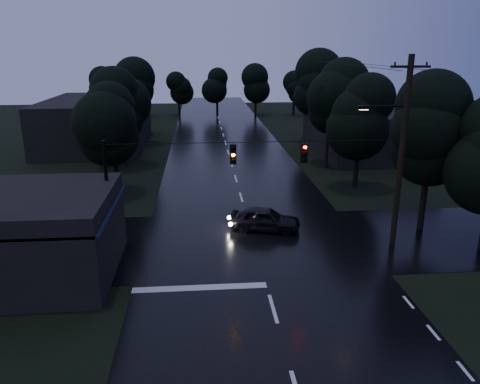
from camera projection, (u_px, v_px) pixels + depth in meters
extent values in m
cube|color=black|center=(232.00, 164.00, 43.02)|extent=(12.00, 120.00, 0.02)
cube|color=black|center=(254.00, 242.00, 25.89)|extent=(60.00, 9.00, 0.02)
cube|color=black|center=(44.00, 210.00, 21.27)|extent=(6.00, 7.00, 0.12)
cube|color=black|center=(111.00, 209.00, 21.51)|extent=(0.30, 7.00, 0.15)
cylinder|color=black|center=(96.00, 272.00, 19.14)|extent=(0.10, 0.10, 3.00)
cylinder|color=black|center=(120.00, 220.00, 24.85)|extent=(0.10, 0.10, 3.00)
cube|color=#FFD766|center=(105.00, 235.00, 20.29)|extent=(0.06, 1.60, 0.50)
cube|color=#FFD766|center=(115.00, 214.00, 22.86)|extent=(0.06, 1.20, 0.50)
cube|color=black|center=(367.00, 131.00, 47.31)|extent=(10.00, 14.00, 4.40)
cube|color=black|center=(96.00, 123.00, 50.65)|extent=(10.00, 16.00, 5.00)
cylinder|color=black|center=(401.00, 155.00, 24.07)|extent=(0.30, 0.30, 10.00)
cube|color=black|center=(411.00, 67.00, 22.76)|extent=(2.00, 0.12, 0.12)
cylinder|color=black|center=(385.00, 106.00, 23.24)|extent=(2.20, 0.10, 0.10)
cube|color=black|center=(364.00, 107.00, 23.16)|extent=(0.60, 0.25, 0.18)
cube|color=#FFB266|center=(363.00, 109.00, 23.19)|extent=(0.45, 0.18, 0.03)
cylinder|color=black|center=(328.00, 126.00, 40.68)|extent=(0.30, 0.30, 7.50)
cube|color=black|center=(330.00, 89.00, 39.75)|extent=(2.00, 0.12, 0.12)
cylinder|color=black|center=(108.00, 199.00, 23.43)|extent=(0.18, 0.18, 6.00)
cylinder|color=black|center=(257.00, 142.00, 23.22)|extent=(15.00, 0.03, 0.03)
cube|color=black|center=(233.00, 154.00, 23.30)|extent=(0.32, 0.25, 1.00)
sphere|color=orange|center=(233.00, 155.00, 23.15)|extent=(0.18, 0.18, 0.18)
cube|color=black|center=(304.00, 153.00, 23.59)|extent=(0.32, 0.25, 1.00)
sphere|color=#FF0C07|center=(305.00, 154.00, 23.45)|extent=(0.18, 0.18, 0.18)
cylinder|color=black|center=(422.00, 207.00, 27.24)|extent=(0.36, 0.36, 2.80)
sphere|color=black|center=(429.00, 150.00, 26.23)|extent=(4.48, 4.48, 4.48)
sphere|color=black|center=(432.00, 128.00, 25.88)|extent=(4.48, 4.48, 4.48)
sphere|color=black|center=(435.00, 107.00, 25.52)|extent=(4.48, 4.48, 4.48)
cylinder|color=black|center=(117.00, 177.00, 34.31)|extent=(0.36, 0.36, 2.45)
sphere|color=black|center=(114.00, 136.00, 33.42)|extent=(3.92, 3.92, 3.92)
sphere|color=black|center=(112.00, 122.00, 33.11)|extent=(3.92, 3.92, 3.92)
sphere|color=black|center=(111.00, 107.00, 32.80)|extent=(3.92, 3.92, 3.92)
cylinder|color=black|center=(125.00, 152.00, 41.84)|extent=(0.36, 0.36, 2.62)
sphere|color=black|center=(122.00, 117.00, 40.90)|extent=(4.20, 4.20, 4.20)
sphere|color=black|center=(121.00, 104.00, 40.57)|extent=(4.20, 4.20, 4.20)
sphere|color=black|center=(120.00, 90.00, 40.23)|extent=(4.20, 4.20, 4.20)
cylinder|color=black|center=(133.00, 132.00, 51.29)|extent=(0.36, 0.36, 2.80)
sphere|color=black|center=(131.00, 101.00, 50.28)|extent=(4.48, 4.48, 4.48)
sphere|color=black|center=(130.00, 89.00, 49.92)|extent=(4.48, 4.48, 4.48)
sphere|color=black|center=(129.00, 78.00, 49.57)|extent=(4.48, 4.48, 4.48)
cylinder|color=black|center=(356.00, 170.00, 35.75)|extent=(0.36, 0.36, 2.62)
sphere|color=black|center=(359.00, 129.00, 34.80)|extent=(4.20, 4.20, 4.20)
sphere|color=black|center=(360.00, 114.00, 34.47)|extent=(4.20, 4.20, 4.20)
sphere|color=black|center=(361.00, 98.00, 34.14)|extent=(4.20, 4.20, 4.20)
cylinder|color=black|center=(335.00, 148.00, 43.39)|extent=(0.36, 0.36, 2.80)
sphere|color=black|center=(337.00, 111.00, 42.38)|extent=(4.48, 4.48, 4.48)
sphere|color=black|center=(338.00, 97.00, 42.02)|extent=(4.48, 4.48, 4.48)
sphere|color=black|center=(338.00, 84.00, 41.67)|extent=(4.48, 4.48, 4.48)
cylinder|color=black|center=(315.00, 129.00, 52.92)|extent=(0.36, 0.36, 2.97)
sphere|color=black|center=(317.00, 96.00, 51.86)|extent=(4.76, 4.76, 4.76)
sphere|color=black|center=(317.00, 85.00, 51.48)|extent=(4.76, 4.76, 4.76)
sphere|color=black|center=(318.00, 73.00, 51.10)|extent=(4.76, 4.76, 4.76)
imported|color=black|center=(265.00, 219.00, 27.32)|extent=(4.37, 2.66, 1.39)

